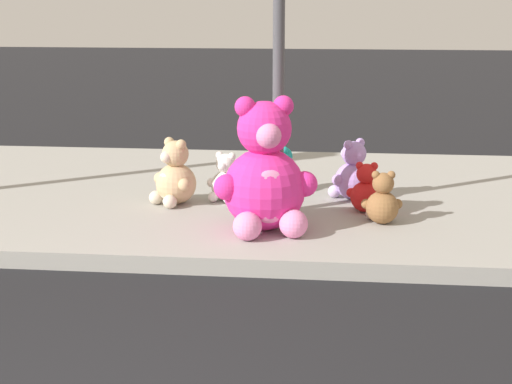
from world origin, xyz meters
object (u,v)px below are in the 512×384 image
plush_teal (281,173)px  plush_lavender (352,175)px  plush_white (225,181)px  plush_brown (382,202)px  sign_pole (279,32)px  plush_red (366,192)px  plush_tan (174,178)px  plush_pink_large (265,178)px

plush_teal → plush_lavender: 0.76m
plush_white → plush_brown: bearing=-23.1°
plush_teal → plush_brown: (1.00, -1.05, -0.01)m
sign_pole → plush_teal: 1.69m
plush_red → plush_teal: bearing=142.2°
plush_tan → plush_red: size_ratio=1.35×
sign_pole → plush_brown: size_ratio=6.50×
plush_pink_large → plush_brown: (1.04, 0.33, -0.28)m
plush_brown → plush_tan: bearing=166.9°
plush_red → plush_lavender: bearing=105.2°
sign_pole → plush_red: (0.84, 0.13, -1.50)m
sign_pole → plush_tan: 1.79m
plush_pink_large → plush_tan: 1.28m
plush_teal → plush_lavender: bearing=-14.9°
plush_tan → plush_white: plush_tan is taller
plush_tan → plush_lavender: (1.76, 0.39, -0.02)m
plush_teal → plush_red: plush_teal is taller
sign_pole → plush_pink_large: size_ratio=2.69×
sign_pole → plush_tan: size_ratio=4.84×
plush_red → plush_brown: bearing=-70.8°
plush_tan → plush_lavender: 1.80m
sign_pole → plush_pink_large: 1.36m
plush_teal → plush_white: 0.67m
plush_tan → plush_brown: size_ratio=1.34×
plush_pink_large → plush_lavender: plush_pink_large is taller
sign_pole → plush_teal: sign_pole is taller
plush_white → plush_tan: bearing=-158.9°
plush_lavender → plush_brown: plush_lavender is taller
plush_teal → plush_brown: plush_teal is taller
sign_pole → plush_red: bearing=8.7°
plush_teal → sign_pole: bearing=-88.4°
sign_pole → plush_lavender: 1.72m
plush_teal → plush_white: (-0.54, -0.40, -0.00)m
plush_pink_large → plush_teal: (0.05, 1.38, -0.27)m
plush_pink_large → plush_teal: bearing=88.0°
plush_lavender → plush_brown: (0.26, -0.86, -0.05)m
plush_teal → plush_lavender: plush_lavender is taller
sign_pole → plush_red: size_ratio=6.54×
sign_pole → plush_white: size_ratio=6.43×
plush_teal → plush_brown: size_ratio=1.03×
plush_pink_large → plush_brown: plush_pink_large is taller
plush_tan → plush_teal: size_ratio=1.31×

